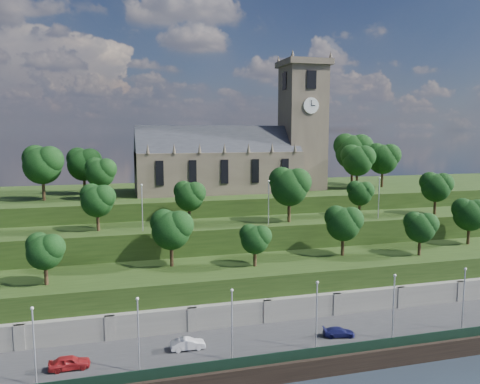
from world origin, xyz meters
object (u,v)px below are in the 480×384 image
object	(u,v)px
church	(241,154)
car_middle	(188,344)
car_left	(69,362)
car_right	(339,332)

from	to	relation	value
church	car_middle	xyz separation A→B (m)	(-17.10, -39.68, -19.86)
car_left	car_middle	xyz separation A→B (m)	(12.80, 1.19, -0.06)
church	car_left	distance (m)	54.38
car_right	car_middle	bearing A→B (deg)	99.21
church	car_right	xyz separation A→B (m)	(1.33, -41.09, -19.96)
church	car_right	distance (m)	45.70
car_right	car_left	bearing A→B (deg)	103.18
car_left	car_right	xyz separation A→B (m)	(31.23, -0.22, -0.16)
church	car_middle	size ratio (longest dim) A/B	9.64
car_middle	car_right	size ratio (longest dim) A/B	1.03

